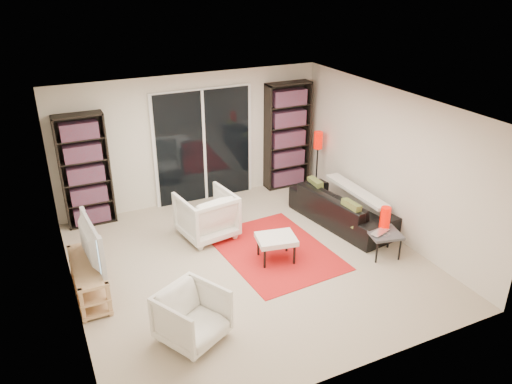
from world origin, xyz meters
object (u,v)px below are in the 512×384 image
Objects in this scene: side_table at (384,235)px; tv_stand at (89,278)px; sofa at (342,208)px; floor_lamp at (318,147)px; armchair_back at (207,215)px; armchair_front at (192,316)px; bookshelf_right at (288,136)px; ottoman at (276,240)px; bookshelf_left at (85,171)px.

tv_stand is at bearing 168.36° from side_table.
floor_lamp is at bearing -22.25° from sofa.
armchair_back reaches higher than tv_stand.
floor_lamp is (0.35, 2.53, 0.56)m from side_table.
armchair_front is 1.29× the size of side_table.
bookshelf_right is 1.72× the size of floor_lamp.
sofa is at bearing -0.35° from armchair_front.
armchair_front is 2.06m from ottoman.
bookshelf_left is 2.29m from tv_stand.
side_table is (0.05, -3.02, -0.70)m from bookshelf_right.
sofa is at bearing 20.17° from ottoman.
bookshelf_right is 2.01m from sofa.
sofa is 1.53m from floor_lamp.
armchair_front reaches higher than sofa.
armchair_front is at bearing -55.64° from tv_stand.
sofa is at bearing 3.86° from tv_stand.
side_table is (4.25, -0.88, 0.09)m from tv_stand.
side_table is at bearing -37.77° from bookshelf_left.
floor_lamp reaches higher than sofa.
tv_stand is 1.74m from armchair_front.
armchair_back is (-2.27, 0.57, 0.10)m from sofa.
bookshelf_right is at bearing 27.06° from tv_stand.
side_table is 2.61m from floor_lamp.
bookshelf_right is 1.74× the size of tv_stand.
sofa reaches higher than ottoman.
bookshelf_right reaches higher than sofa.
floor_lamp is at bearing -6.65° from bookshelf_left.
armchair_back reaches higher than sofa.
bookshelf_left reaches higher than armchair_front.
sofa reaches higher than tv_stand.
floor_lamp reaches higher than ottoman.
floor_lamp is (0.40, -0.50, -0.14)m from bookshelf_right.
floor_lamp is at bearing 19.74° from tv_stand.
bookshelf_right is 3.73× the size of side_table.
tv_stand is 4.93m from floor_lamp.
armchair_front is (0.63, -3.58, -0.65)m from bookshelf_left.
sofa is 3.72m from armchair_front.
bookshelf_left reaches higher than armchair_back.
bookshelf_left is 4.28m from floor_lamp.
sofa is 1.69m from ottoman.
bookshelf_right is 2.95m from ottoman.
armchair_back is (1.65, -1.29, -0.59)m from bookshelf_left.
bookshelf_right is at bearing 58.33° from ottoman.
ottoman is (0.69, -1.15, -0.04)m from armchair_back.
armchair_back is (2.01, 0.85, 0.13)m from tv_stand.
armchair_front is at bearing -170.30° from side_table.
tv_stand is 1.67× the size of armchair_front.
ottoman is 0.54× the size of floor_lamp.
bookshelf_right is at bearing 128.83° from floor_lamp.
sofa is at bearing 88.66° from side_table.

